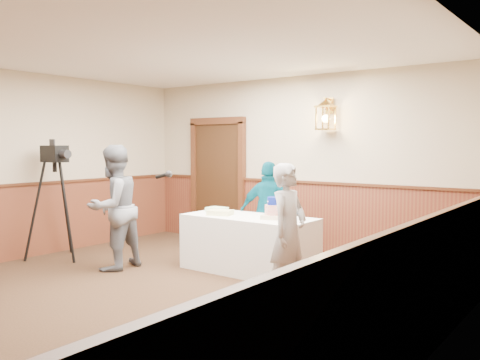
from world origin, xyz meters
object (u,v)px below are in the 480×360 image
(baker, at_px, (288,231))
(interviewer, at_px, (114,207))
(assistant_p, at_px, (269,213))
(sheet_cake_yellow, at_px, (220,213))
(tiered_cake, at_px, (273,210))
(sheet_cake_green, at_px, (217,209))
(tv_camera_rig, at_px, (56,208))
(display_table, at_px, (249,244))

(baker, bearing_deg, interviewer, 95.50)
(assistant_p, bearing_deg, sheet_cake_yellow, 40.90)
(tiered_cake, bearing_deg, sheet_cake_green, 174.18)
(sheet_cake_green, bearing_deg, sheet_cake_yellow, -42.55)
(baker, height_order, tv_camera_rig, tv_camera_rig)
(tiered_cake, height_order, sheet_cake_yellow, tiered_cake)
(display_table, relative_size, tiered_cake, 5.27)
(sheet_cake_yellow, xyz_separation_m, interviewer, (-1.17, -0.88, 0.07))
(assistant_p, bearing_deg, sheet_cake_green, 13.72)
(sheet_cake_green, bearing_deg, assistant_p, 35.34)
(tv_camera_rig, bearing_deg, display_table, 23.81)
(interviewer, bearing_deg, tiered_cake, 113.34)
(assistant_p, xyz_separation_m, tv_camera_rig, (-2.71, -1.67, 0.03))
(tiered_cake, height_order, tv_camera_rig, tv_camera_rig)
(baker, distance_m, tv_camera_rig, 3.83)
(sheet_cake_yellow, height_order, baker, baker)
(tiered_cake, bearing_deg, tv_camera_rig, -160.20)
(sheet_cake_yellow, bearing_deg, sheet_cake_green, 137.45)
(display_table, height_order, sheet_cake_green, sheet_cake_green)
(sheet_cake_green, relative_size, tv_camera_rig, 0.16)
(display_table, relative_size, baker, 1.19)
(assistant_p, bearing_deg, baker, 109.24)
(interviewer, distance_m, assistant_p, 2.18)
(sheet_cake_yellow, bearing_deg, interviewer, -142.92)
(baker, distance_m, assistant_p, 1.68)
(sheet_cake_green, xyz_separation_m, tv_camera_rig, (-2.09, -1.23, -0.02))
(assistant_p, bearing_deg, interviewer, 24.13)
(tiered_cake, relative_size, baker, 0.23)
(tv_camera_rig, bearing_deg, baker, 7.68)
(interviewer, bearing_deg, baker, 91.98)
(sheet_cake_yellow, xyz_separation_m, tv_camera_rig, (-2.36, -0.99, -0.02))
(sheet_cake_yellow, height_order, assistant_p, assistant_p)
(tiered_cake, distance_m, tv_camera_rig, 3.33)
(sheet_cake_green, relative_size, interviewer, 0.16)
(sheet_cake_green, distance_m, tv_camera_rig, 2.43)
(display_table, height_order, sheet_cake_yellow, sheet_cake_yellow)
(interviewer, distance_m, tv_camera_rig, 1.20)
(sheet_cake_green, distance_m, assistant_p, 0.76)
(sheet_cake_green, bearing_deg, tiered_cake, -5.82)
(sheet_cake_yellow, distance_m, sheet_cake_green, 0.36)
(assistant_p, bearing_deg, display_table, 72.54)
(interviewer, bearing_deg, display_table, 118.55)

